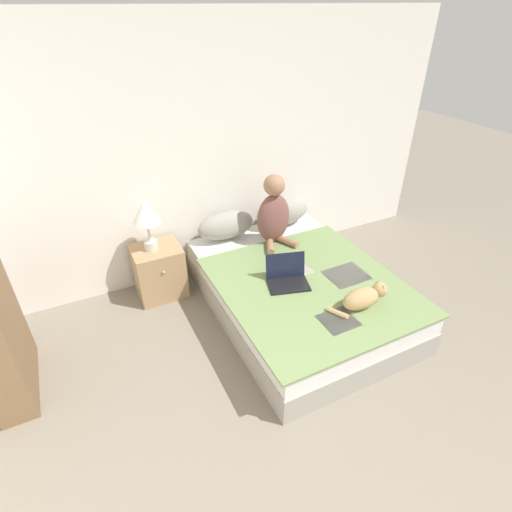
{
  "coord_description": "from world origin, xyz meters",
  "views": [
    {
      "loc": [
        -1.33,
        -0.21,
        2.58
      ],
      "look_at": [
        -0.09,
        2.27,
        0.79
      ],
      "focal_mm": 28.0,
      "sensor_mm": 36.0,
      "label": 1
    }
  ],
  "objects_px": {
    "bed": "(297,292)",
    "table_lamp": "(146,215)",
    "person_sitting": "(274,213)",
    "laptop_open": "(287,278)",
    "nightstand": "(159,271)",
    "bookshelf": "(0,341)",
    "pillow_near": "(226,225)",
    "pillow_far": "(282,212)",
    "cat_tabby": "(364,297)"
  },
  "relations": [
    {
      "from": "bed",
      "to": "table_lamp",
      "type": "height_order",
      "value": "table_lamp"
    },
    {
      "from": "person_sitting",
      "to": "table_lamp",
      "type": "relative_size",
      "value": 1.43
    },
    {
      "from": "bed",
      "to": "laptop_open",
      "type": "relative_size",
      "value": 5.06
    },
    {
      "from": "nightstand",
      "to": "bookshelf",
      "type": "xyz_separation_m",
      "value": [
        -1.33,
        -0.67,
        0.21
      ]
    },
    {
      "from": "table_lamp",
      "to": "laptop_open",
      "type": "bearing_deg",
      "value": -43.97
    },
    {
      "from": "pillow_near",
      "to": "person_sitting",
      "type": "relative_size",
      "value": 0.86
    },
    {
      "from": "laptop_open",
      "to": "bookshelf",
      "type": "bearing_deg",
      "value": -170.74
    },
    {
      "from": "person_sitting",
      "to": "nightstand",
      "type": "relative_size",
      "value": 1.34
    },
    {
      "from": "person_sitting",
      "to": "nightstand",
      "type": "xyz_separation_m",
      "value": [
        -1.17,
        0.24,
        -0.49
      ]
    },
    {
      "from": "bed",
      "to": "pillow_near",
      "type": "bearing_deg",
      "value": 110.5
    },
    {
      "from": "bed",
      "to": "laptop_open",
      "type": "height_order",
      "value": "laptop_open"
    },
    {
      "from": "bed",
      "to": "pillow_far",
      "type": "relative_size",
      "value": 3.4
    },
    {
      "from": "bed",
      "to": "person_sitting",
      "type": "xyz_separation_m",
      "value": [
        0.07,
        0.62,
        0.55
      ]
    },
    {
      "from": "cat_tabby",
      "to": "nightstand",
      "type": "bearing_deg",
      "value": 132.62
    },
    {
      "from": "cat_tabby",
      "to": "laptop_open",
      "type": "xyz_separation_m",
      "value": [
        -0.39,
        0.56,
        -0.04
      ]
    },
    {
      "from": "pillow_far",
      "to": "table_lamp",
      "type": "bearing_deg",
      "value": -178.12
    },
    {
      "from": "person_sitting",
      "to": "table_lamp",
      "type": "height_order",
      "value": "person_sitting"
    },
    {
      "from": "table_lamp",
      "to": "bookshelf",
      "type": "relative_size",
      "value": 0.53
    },
    {
      "from": "pillow_near",
      "to": "table_lamp",
      "type": "bearing_deg",
      "value": -176.55
    },
    {
      "from": "cat_tabby",
      "to": "laptop_open",
      "type": "distance_m",
      "value": 0.69
    },
    {
      "from": "pillow_near",
      "to": "cat_tabby",
      "type": "xyz_separation_m",
      "value": [
        0.56,
        -1.55,
        -0.05
      ]
    },
    {
      "from": "nightstand",
      "to": "table_lamp",
      "type": "bearing_deg",
      "value": -179.43
    },
    {
      "from": "pillow_near",
      "to": "pillow_far",
      "type": "height_order",
      "value": "same"
    },
    {
      "from": "pillow_near",
      "to": "pillow_far",
      "type": "relative_size",
      "value": 1.0
    },
    {
      "from": "pillow_far",
      "to": "nightstand",
      "type": "bearing_deg",
      "value": -178.09
    },
    {
      "from": "bed",
      "to": "pillow_near",
      "type": "distance_m",
      "value": 1.04
    },
    {
      "from": "bookshelf",
      "to": "table_lamp",
      "type": "bearing_deg",
      "value": 27.39
    },
    {
      "from": "pillow_near",
      "to": "cat_tabby",
      "type": "distance_m",
      "value": 1.65
    },
    {
      "from": "bed",
      "to": "person_sitting",
      "type": "height_order",
      "value": "person_sitting"
    },
    {
      "from": "bed",
      "to": "table_lamp",
      "type": "bearing_deg",
      "value": 143.2
    },
    {
      "from": "pillow_far",
      "to": "laptop_open",
      "type": "xyz_separation_m",
      "value": [
        -0.51,
        -0.99,
        -0.09
      ]
    },
    {
      "from": "bed",
      "to": "person_sitting",
      "type": "relative_size",
      "value": 2.91
    },
    {
      "from": "pillow_far",
      "to": "bookshelf",
      "type": "xyz_separation_m",
      "value": [
        -2.77,
        -0.72,
        -0.1
      ]
    },
    {
      "from": "pillow_far",
      "to": "cat_tabby",
      "type": "height_order",
      "value": "pillow_far"
    },
    {
      "from": "pillow_near",
      "to": "laptop_open",
      "type": "xyz_separation_m",
      "value": [
        0.17,
        -0.99,
        -0.09
      ]
    },
    {
      "from": "bed",
      "to": "pillow_near",
      "type": "xyz_separation_m",
      "value": [
        -0.34,
        0.91,
        0.37
      ]
    },
    {
      "from": "pillow_near",
      "to": "bookshelf",
      "type": "relative_size",
      "value": 0.64
    },
    {
      "from": "pillow_near",
      "to": "laptop_open",
      "type": "distance_m",
      "value": 1.01
    },
    {
      "from": "bed",
      "to": "bookshelf",
      "type": "xyz_separation_m",
      "value": [
        -2.43,
        0.19,
        0.27
      ]
    },
    {
      "from": "person_sitting",
      "to": "bed",
      "type": "bearing_deg",
      "value": -96.0
    },
    {
      "from": "pillow_near",
      "to": "table_lamp",
      "type": "relative_size",
      "value": 1.22
    },
    {
      "from": "bed",
      "to": "cat_tabby",
      "type": "distance_m",
      "value": 0.75
    },
    {
      "from": "laptop_open",
      "to": "table_lamp",
      "type": "xyz_separation_m",
      "value": [
        -0.97,
        0.94,
        0.42
      ]
    },
    {
      "from": "laptop_open",
      "to": "pillow_far",
      "type": "bearing_deg",
      "value": 78.74
    },
    {
      "from": "laptop_open",
      "to": "person_sitting",
      "type": "bearing_deg",
      "value": 87.32
    },
    {
      "from": "bed",
      "to": "laptop_open",
      "type": "bearing_deg",
      "value": -154.83
    },
    {
      "from": "bed",
      "to": "bookshelf",
      "type": "height_order",
      "value": "bookshelf"
    },
    {
      "from": "laptop_open",
      "to": "bookshelf",
      "type": "distance_m",
      "value": 2.28
    },
    {
      "from": "table_lamp",
      "to": "bookshelf",
      "type": "distance_m",
      "value": 1.51
    },
    {
      "from": "pillow_far",
      "to": "person_sitting",
      "type": "relative_size",
      "value": 0.86
    }
  ]
}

